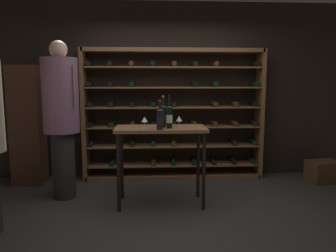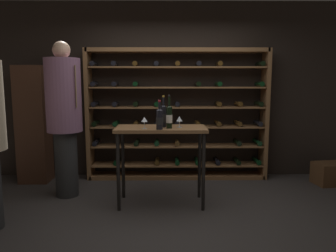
{
  "view_description": "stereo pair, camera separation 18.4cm",
  "coord_description": "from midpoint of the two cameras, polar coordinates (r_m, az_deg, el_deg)",
  "views": [
    {
      "loc": [
        -0.31,
        -3.49,
        1.53
      ],
      "look_at": [
        -0.09,
        0.32,
        1.01
      ],
      "focal_mm": 34.02,
      "sensor_mm": 36.0,
      "label": 1
    },
    {
      "loc": [
        -0.12,
        -3.49,
        1.53
      ],
      "look_at": [
        -0.09,
        0.32,
        1.01
      ],
      "focal_mm": 34.02,
      "sensor_mm": 36.0,
      "label": 2
    }
  ],
  "objects": [
    {
      "name": "ground_plane",
      "position": [
        3.82,
        0.18,
        -15.86
      ],
      "size": [
        9.46,
        9.46,
        0.0
      ],
      "primitive_type": "plane",
      "color": "#383330"
    },
    {
      "name": "back_wall",
      "position": [
        5.23,
        -0.97,
        6.34
      ],
      "size": [
        5.94,
        0.1,
        2.8
      ],
      "primitive_type": "cube",
      "color": "black",
      "rests_on": "ground"
    },
    {
      "name": "wine_rack",
      "position": [
        5.05,
        -0.07,
        2.0
      ],
      "size": [
        2.84,
        0.32,
        2.05
      ],
      "color": "brown",
      "rests_on": "ground"
    },
    {
      "name": "tasting_table",
      "position": [
        3.95,
        -2.65,
        -2.16
      ],
      "size": [
        1.11,
        0.54,
        0.99
      ],
      "color": "brown",
      "rests_on": "ground"
    },
    {
      "name": "person_guest_blue_shirt",
      "position": [
        4.39,
        -19.74,
        2.22
      ],
      "size": [
        0.46,
        0.46,
        2.06
      ],
      "rotation": [
        0.0,
        0.0,
        -1.01
      ],
      "color": "#272727",
      "rests_on": "ground"
    },
    {
      "name": "wine_crate",
      "position": [
        5.5,
        25.32,
        -7.37
      ],
      "size": [
        0.52,
        0.41,
        0.33
      ],
      "primitive_type": "cube",
      "rotation": [
        0.0,
        0.0,
        0.15
      ],
      "color": "brown",
      "rests_on": "ground"
    },
    {
      "name": "display_cabinet",
      "position": [
        5.25,
        -24.76,
        0.06
      ],
      "size": [
        0.44,
        0.36,
        1.78
      ],
      "primitive_type": "cube",
      "color": "#4C2D1E",
      "rests_on": "ground"
    },
    {
      "name": "wine_bottle_gold_foil",
      "position": [
        3.9,
        -2.24,
        1.85
      ],
      "size": [
        0.07,
        0.07,
        0.39
      ],
      "color": "black",
      "rests_on": "tasting_table"
    },
    {
      "name": "wine_bottle_amber_reserve",
      "position": [
        3.72,
        -2.87,
        1.29
      ],
      "size": [
        0.08,
        0.08,
        0.34
      ],
      "color": "black",
      "rests_on": "tasting_table"
    },
    {
      "name": "wine_bottle_red_label",
      "position": [
        3.81,
        -1.15,
        1.72
      ],
      "size": [
        0.07,
        0.07,
        0.4
      ],
      "color": "black",
      "rests_on": "tasting_table"
    },
    {
      "name": "wine_glass_stemmed_center",
      "position": [
        3.9,
        0.65,
        1.21
      ],
      "size": [
        0.07,
        0.07,
        0.14
      ],
      "color": "silver",
      "rests_on": "tasting_table"
    },
    {
      "name": "wine_glass_stemmed_left",
      "position": [
        3.8,
        -5.62,
        1.05
      ],
      "size": [
        0.08,
        0.08,
        0.14
      ],
      "color": "silver",
      "rests_on": "tasting_table"
    }
  ]
}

